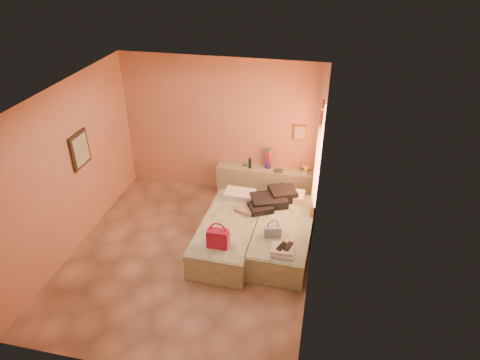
{
  "coord_description": "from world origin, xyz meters",
  "views": [
    {
      "loc": [
        2.02,
        -5.3,
        4.83
      ],
      "look_at": [
        0.68,
        0.85,
        1.08
      ],
      "focal_mm": 32.0,
      "sensor_mm": 36.0,
      "label": 1
    }
  ],
  "objects_px": {
    "headboard_ledge": "(267,183)",
    "bed_right": "(283,235)",
    "flower_vase": "(305,169)",
    "bed_left": "(230,234)",
    "towel_stack": "(283,251)",
    "magenta_handbag": "(218,238)",
    "blue_handbag": "(273,231)",
    "water_bottle": "(250,163)",
    "green_book": "(279,171)"
  },
  "relations": [
    {
      "from": "bed_right",
      "to": "towel_stack",
      "type": "distance_m",
      "value": 0.83
    },
    {
      "from": "blue_handbag",
      "to": "bed_left",
      "type": "bearing_deg",
      "value": 150.76
    },
    {
      "from": "bed_left",
      "to": "blue_handbag",
      "type": "height_order",
      "value": "blue_handbag"
    },
    {
      "from": "bed_left",
      "to": "magenta_handbag",
      "type": "bearing_deg",
      "value": -91.0
    },
    {
      "from": "headboard_ledge",
      "to": "bed_right",
      "type": "height_order",
      "value": "headboard_ledge"
    },
    {
      "from": "headboard_ledge",
      "to": "flower_vase",
      "type": "relative_size",
      "value": 8.83
    },
    {
      "from": "bed_left",
      "to": "flower_vase",
      "type": "bearing_deg",
      "value": 57.91
    },
    {
      "from": "bed_left",
      "to": "green_book",
      "type": "bearing_deg",
      "value": 71.66
    },
    {
      "from": "flower_vase",
      "to": "headboard_ledge",
      "type": "bearing_deg",
      "value": 177.11
    },
    {
      "from": "blue_handbag",
      "to": "flower_vase",
      "type": "bearing_deg",
      "value": 65.7
    },
    {
      "from": "water_bottle",
      "to": "blue_handbag",
      "type": "height_order",
      "value": "water_bottle"
    },
    {
      "from": "bed_right",
      "to": "water_bottle",
      "type": "xyz_separation_m",
      "value": [
        -0.88,
        1.51,
        0.51
      ]
    },
    {
      "from": "headboard_ledge",
      "to": "green_book",
      "type": "height_order",
      "value": "green_book"
    },
    {
      "from": "bed_left",
      "to": "bed_right",
      "type": "distance_m",
      "value": 0.91
    },
    {
      "from": "green_book",
      "to": "towel_stack",
      "type": "relative_size",
      "value": 0.52
    },
    {
      "from": "water_bottle",
      "to": "magenta_handbag",
      "type": "distance_m",
      "value": 2.31
    },
    {
      "from": "flower_vase",
      "to": "magenta_handbag",
      "type": "xyz_separation_m",
      "value": [
        -1.14,
        -2.3,
        -0.11
      ]
    },
    {
      "from": "bed_left",
      "to": "green_book",
      "type": "relative_size",
      "value": 11.03
    },
    {
      "from": "magenta_handbag",
      "to": "headboard_ledge",
      "type": "bearing_deg",
      "value": 80.17
    },
    {
      "from": "headboard_ledge",
      "to": "bed_left",
      "type": "distance_m",
      "value": 1.74
    },
    {
      "from": "flower_vase",
      "to": "bed_left",
      "type": "bearing_deg",
      "value": -123.81
    },
    {
      "from": "bed_left",
      "to": "water_bottle",
      "type": "distance_m",
      "value": 1.74
    },
    {
      "from": "magenta_handbag",
      "to": "blue_handbag",
      "type": "distance_m",
      "value": 0.91
    },
    {
      "from": "headboard_ledge",
      "to": "green_book",
      "type": "bearing_deg",
      "value": -12.34
    },
    {
      "from": "headboard_ledge",
      "to": "towel_stack",
      "type": "xyz_separation_m",
      "value": [
        0.62,
        -2.31,
        0.23
      ]
    },
    {
      "from": "green_book",
      "to": "bed_right",
      "type": "bearing_deg",
      "value": -86.01
    },
    {
      "from": "green_book",
      "to": "water_bottle",
      "type": "bearing_deg",
      "value": 171.14
    },
    {
      "from": "green_book",
      "to": "blue_handbag",
      "type": "bearing_deg",
      "value": -92.23
    },
    {
      "from": "blue_handbag",
      "to": "water_bottle",
      "type": "bearing_deg",
      "value": 97.92
    },
    {
      "from": "blue_handbag",
      "to": "magenta_handbag",
      "type": "bearing_deg",
      "value": -165.59
    },
    {
      "from": "headboard_ledge",
      "to": "bed_right",
      "type": "bearing_deg",
      "value": -71.19
    },
    {
      "from": "bed_right",
      "to": "flower_vase",
      "type": "distance_m",
      "value": 1.6
    },
    {
      "from": "green_book",
      "to": "towel_stack",
      "type": "height_order",
      "value": "green_book"
    },
    {
      "from": "magenta_handbag",
      "to": "blue_handbag",
      "type": "bearing_deg",
      "value": 28.25
    },
    {
      "from": "bed_right",
      "to": "blue_handbag",
      "type": "xyz_separation_m",
      "value": [
        -0.13,
        -0.37,
        0.34
      ]
    },
    {
      "from": "headboard_ledge",
      "to": "magenta_handbag",
      "type": "height_order",
      "value": "magenta_handbag"
    },
    {
      "from": "water_bottle",
      "to": "green_book",
      "type": "bearing_deg",
      "value": -1.57
    },
    {
      "from": "green_book",
      "to": "flower_vase",
      "type": "height_order",
      "value": "flower_vase"
    },
    {
      "from": "towel_stack",
      "to": "water_bottle",
      "type": "bearing_deg",
      "value": 113.17
    },
    {
      "from": "water_bottle",
      "to": "blue_handbag",
      "type": "xyz_separation_m",
      "value": [
        0.75,
        -1.88,
        -0.17
      ]
    },
    {
      "from": "bed_right",
      "to": "towel_stack",
      "type": "bearing_deg",
      "value": -81.41
    },
    {
      "from": "water_bottle",
      "to": "flower_vase",
      "type": "relative_size",
      "value": 0.95
    },
    {
      "from": "bed_left",
      "to": "bed_right",
      "type": "xyz_separation_m",
      "value": [
        0.9,
        0.16,
        0.0
      ]
    },
    {
      "from": "bed_left",
      "to": "water_bottle",
      "type": "height_order",
      "value": "water_bottle"
    },
    {
      "from": "blue_handbag",
      "to": "towel_stack",
      "type": "xyz_separation_m",
      "value": [
        0.23,
        -0.4,
        -0.04
      ]
    },
    {
      "from": "headboard_ledge",
      "to": "flower_vase",
      "type": "height_order",
      "value": "flower_vase"
    },
    {
      "from": "flower_vase",
      "to": "bed_right",
      "type": "bearing_deg",
      "value": -98.08
    },
    {
      "from": "flower_vase",
      "to": "blue_handbag",
      "type": "xyz_separation_m",
      "value": [
        -0.35,
        -1.87,
        -0.18
      ]
    },
    {
      "from": "bed_left",
      "to": "flower_vase",
      "type": "height_order",
      "value": "flower_vase"
    },
    {
      "from": "bed_left",
      "to": "towel_stack",
      "type": "height_order",
      "value": "towel_stack"
    }
  ]
}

